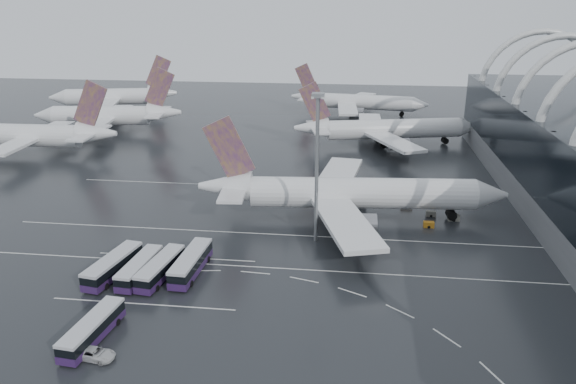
# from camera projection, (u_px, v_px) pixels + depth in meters

# --- Properties ---
(ground) EXTENTS (420.00, 420.00, 0.00)m
(ground) POSITION_uv_depth(u_px,v_px,m) (313.00, 265.00, 95.37)
(ground) COLOR black
(ground) RESTS_ON ground
(lane_marking_near) EXTENTS (120.00, 0.25, 0.01)m
(lane_marking_near) POSITION_uv_depth(u_px,v_px,m) (312.00, 270.00, 93.50)
(lane_marking_near) COLOR silver
(lane_marking_near) RESTS_ON ground
(lane_marking_mid) EXTENTS (120.00, 0.25, 0.01)m
(lane_marking_mid) POSITION_uv_depth(u_px,v_px,m) (318.00, 236.00, 106.61)
(lane_marking_mid) COLOR silver
(lane_marking_mid) RESTS_ON ground
(lane_marking_far) EXTENTS (120.00, 0.25, 0.01)m
(lane_marking_far) POSITION_uv_depth(u_px,v_px,m) (327.00, 189.00, 132.85)
(lane_marking_far) COLOR silver
(lane_marking_far) RESTS_ON ground
(bus_bay_line_south) EXTENTS (28.00, 0.25, 0.01)m
(bus_bay_line_south) POSITION_uv_depth(u_px,v_px,m) (143.00, 304.00, 83.17)
(bus_bay_line_south) COLOR silver
(bus_bay_line_south) RESTS_ON ground
(bus_bay_line_north) EXTENTS (28.00, 0.25, 0.01)m
(bus_bay_line_north) POSITION_uv_depth(u_px,v_px,m) (176.00, 257.00, 98.16)
(bus_bay_line_north) COLOR silver
(bus_bay_line_north) RESTS_ON ground
(airliner_main) EXTENTS (62.66, 54.77, 21.21)m
(airliner_main) POSITION_uv_depth(u_px,v_px,m) (347.00, 194.00, 113.74)
(airliner_main) COLOR white
(airliner_main) RESTS_ON ground
(airliner_gate_b) EXTENTS (56.96, 50.43, 19.94)m
(airliner_gate_b) POSITION_uv_depth(u_px,v_px,m) (384.00, 130.00, 170.02)
(airliner_gate_b) COLOR white
(airliner_gate_b) RESTS_ON ground
(airliner_gate_c) EXTENTS (53.12, 48.49, 18.93)m
(airliner_gate_c) POSITION_uv_depth(u_px,v_px,m) (356.00, 102.00, 216.07)
(airliner_gate_c) COLOR white
(airliner_gate_c) RESTS_ON ground
(jet_remote_west) EXTENTS (49.79, 40.06, 21.76)m
(jet_remote_west) POSITION_uv_depth(u_px,v_px,m) (36.00, 136.00, 160.11)
(jet_remote_west) COLOR white
(jet_remote_west) RESTS_ON ground
(jet_remote_mid) EXTENTS (49.57, 40.01, 21.56)m
(jet_remote_mid) POSITION_uv_depth(u_px,v_px,m) (111.00, 116.00, 187.35)
(jet_remote_mid) COLOR white
(jet_remote_mid) RESTS_ON ground
(jet_remote_far) EXTENTS (49.64, 40.23, 21.70)m
(jet_remote_far) POSITION_uv_depth(u_px,v_px,m) (116.00, 97.00, 222.64)
(jet_remote_far) COLOR white
(jet_remote_far) RESTS_ON ground
(bus_row_near_a) EXTENTS (5.20, 13.85, 3.33)m
(bus_row_near_a) POSITION_uv_depth(u_px,v_px,m) (113.00, 266.00, 91.01)
(bus_row_near_a) COLOR #20133E
(bus_row_near_a) RESTS_ON ground
(bus_row_near_b) EXTENTS (3.75, 12.65, 3.07)m
(bus_row_near_b) POSITION_uv_depth(u_px,v_px,m) (140.00, 268.00, 90.53)
(bus_row_near_b) COLOR #20133E
(bus_row_near_b) RESTS_ON ground
(bus_row_near_c) EXTENTS (4.49, 13.15, 3.17)m
(bus_row_near_c) POSITION_uv_depth(u_px,v_px,m) (160.00, 268.00, 90.38)
(bus_row_near_c) COLOR #20133E
(bus_row_near_c) RESTS_ON ground
(bus_row_near_d) EXTENTS (3.80, 13.90, 3.39)m
(bus_row_near_d) POSITION_uv_depth(u_px,v_px,m) (191.00, 263.00, 91.87)
(bus_row_near_d) COLOR #20133E
(bus_row_near_d) RESTS_ON ground
(bus_row_far_b) EXTENTS (4.11, 12.72, 3.08)m
(bus_row_far_b) POSITION_uv_depth(u_px,v_px,m) (92.00, 329.00, 73.89)
(bus_row_far_b) COLOR #20133E
(bus_row_far_b) RESTS_ON ground
(van_curve_a) EXTENTS (5.60, 3.15, 1.48)m
(van_curve_a) POSITION_uv_depth(u_px,v_px,m) (95.00, 354.00, 70.37)
(van_curve_a) COLOR silver
(van_curve_a) RESTS_ON ground
(floodlight_mast) EXTENTS (2.11, 2.11, 27.54)m
(floodlight_mast) POSITION_uv_depth(u_px,v_px,m) (317.00, 151.00, 99.26)
(floodlight_mast) COLOR gray
(floodlight_mast) RESTS_ON ground
(gse_cart_belly_a) EXTENTS (2.06, 1.22, 1.13)m
(gse_cart_belly_a) POSITION_uv_depth(u_px,v_px,m) (429.00, 224.00, 110.77)
(gse_cart_belly_a) COLOR #BD7519
(gse_cart_belly_a) RESTS_ON ground
(gse_cart_belly_b) EXTENTS (1.98, 1.17, 1.08)m
(gse_cart_belly_b) POSITION_uv_depth(u_px,v_px,m) (431.00, 214.00, 116.37)
(gse_cart_belly_b) COLOR slate
(gse_cart_belly_b) RESTS_ON ground
(gse_cart_belly_d) EXTENTS (2.31, 1.37, 1.26)m
(gse_cart_belly_d) POSITION_uv_depth(u_px,v_px,m) (454.00, 217.00, 114.13)
(gse_cart_belly_d) COLOR slate
(gse_cart_belly_d) RESTS_ON ground
(gse_cart_belly_e) EXTENTS (2.44, 1.44, 1.33)m
(gse_cart_belly_e) POSITION_uv_depth(u_px,v_px,m) (407.00, 203.00, 122.18)
(gse_cart_belly_e) COLOR #BD7519
(gse_cart_belly_e) RESTS_ON ground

